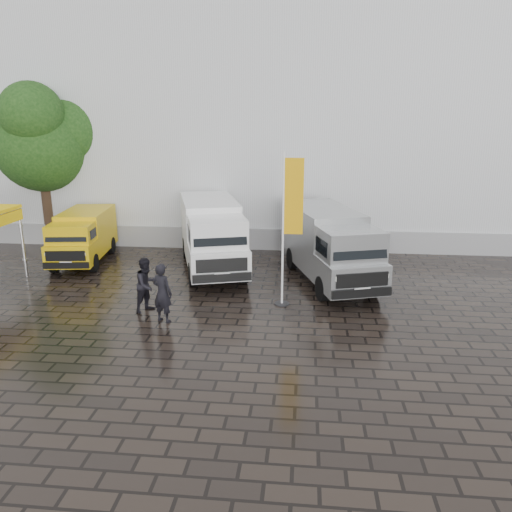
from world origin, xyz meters
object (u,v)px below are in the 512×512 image
Objects in this scene: van_white at (212,236)px; person_front at (162,293)px; person_tent at (147,285)px; van_silver at (329,247)px; van_yellow at (83,238)px; flagpole at (289,222)px; wheelie_bin at (378,244)px.

van_white reaches higher than person_front.
van_white is 3.60× the size of person_tent.
van_silver is at bearing -28.23° from person_tent.
van_yellow is 6.84m from person_tent.
van_white is 5.15m from flagpole.
person_front is at bearing -139.63° from wheelie_bin.
person_tent is at bearing -121.04° from van_white.
van_yellow reaches higher than person_front.
person_front is (-5.14, -4.43, -0.41)m from van_silver.
van_white reaches higher than wheelie_bin.
van_silver is at bearing -129.09° from wheelie_bin.
person_tent is (4.44, -5.20, -0.18)m from van_yellow.
person_tent reaches higher than wheelie_bin.
van_yellow reaches higher than person_tent.
person_tent is at bearing -25.05° from person_front.
van_silver is 1.23× the size of flagpole.
wheelie_bin is at bearing 3.95° from van_white.
van_yellow is 4.36× the size of wheelie_bin.
person_front is (-3.70, -1.82, -1.88)m from flagpole.
person_front is at bearing -111.60° from van_white.
van_white is at bearing -72.13° from person_front.
van_white is 1.03× the size of van_silver.
van_yellow is at bearing 153.90° from van_silver.
person_tent is (-8.24, -7.43, 0.35)m from wheelie_bin.
van_silver is 5.83× the size of wheelie_bin.
van_white is (5.64, -0.44, 0.31)m from van_yellow.
van_yellow is 0.73× the size of van_white.
van_yellow is 0.75× the size of van_silver.
van_yellow is at bearing 158.71° from van_white.
person_tent is at bearing -57.27° from van_yellow.
van_white reaches higher than van_silver.
flagpole reaches higher than van_yellow.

